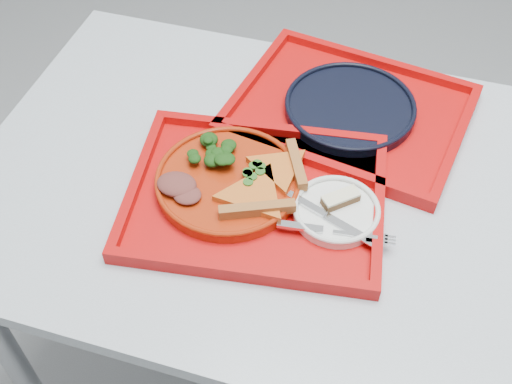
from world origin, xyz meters
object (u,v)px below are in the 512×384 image
at_px(tray_main, 256,199).
at_px(navy_plate, 350,108).
at_px(tray_far, 349,113).
at_px(dinner_plate, 228,182).
at_px(dessert_bar, 341,199).

relative_size(tray_main, navy_plate, 1.73).
xyz_separation_m(tray_far, dinner_plate, (-0.17, -0.26, 0.02)).
bearing_deg(tray_far, dinner_plate, -114.08).
xyz_separation_m(tray_far, navy_plate, (-0.00, 0.00, 0.01)).
distance_m(tray_main, navy_plate, 0.29).
xyz_separation_m(tray_far, dessert_bar, (0.03, -0.25, 0.03)).
relative_size(navy_plate, dessert_bar, 3.93).
bearing_deg(tray_main, dessert_bar, -0.40).
bearing_deg(tray_far, tray_main, -103.96).
bearing_deg(tray_far, navy_plate, -170.70).
height_order(tray_far, navy_plate, navy_plate).
distance_m(dinner_plate, navy_plate, 0.31).
height_order(dinner_plate, navy_plate, dinner_plate).
xyz_separation_m(tray_main, dessert_bar, (0.15, 0.02, 0.03)).
bearing_deg(tray_main, dinner_plate, 162.11).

